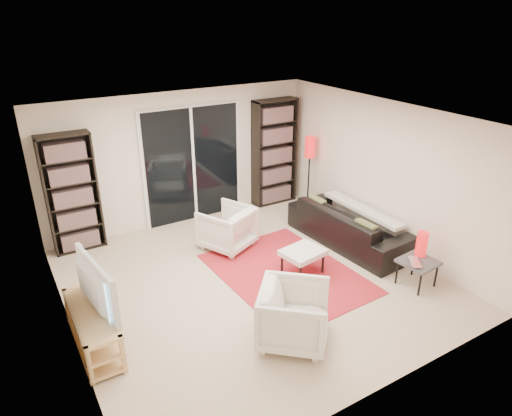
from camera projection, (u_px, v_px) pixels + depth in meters
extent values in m
plane|color=#BCA890|center=(252.00, 280.00, 6.74)|extent=(5.00, 5.00, 0.00)
cube|color=silver|center=(181.00, 158.00, 8.21)|extent=(5.00, 0.02, 2.40)
cube|color=silver|center=(386.00, 298.00, 4.29)|extent=(5.00, 0.02, 2.40)
cube|color=silver|center=(58.00, 253.00, 5.08)|extent=(0.02, 5.00, 2.40)
cube|color=silver|center=(384.00, 174.00, 7.43)|extent=(0.02, 5.00, 2.40)
cube|color=white|center=(251.00, 119.00, 5.76)|extent=(5.00, 5.00, 0.02)
cube|color=white|center=(193.00, 165.00, 8.34)|extent=(1.92, 0.06, 2.16)
cube|color=black|center=(194.00, 165.00, 8.31)|extent=(1.80, 0.02, 2.10)
cube|color=white|center=(194.00, 165.00, 8.31)|extent=(0.05, 0.02, 2.10)
cube|color=black|center=(72.00, 194.00, 7.26)|extent=(0.80, 0.30, 1.95)
cube|color=brown|center=(72.00, 194.00, 7.24)|extent=(0.70, 0.22, 1.85)
cube|color=black|center=(274.00, 153.00, 9.04)|extent=(0.90, 0.30, 2.10)
cube|color=brown|center=(275.00, 153.00, 9.02)|extent=(0.80, 0.22, 2.00)
cube|color=#DBB073|center=(90.00, 312.00, 5.25)|extent=(0.41, 1.30, 0.04)
cube|color=#DBB073|center=(93.00, 329.00, 5.35)|extent=(0.41, 1.30, 0.03)
cube|color=#DBB073|center=(95.00, 341.00, 5.42)|extent=(0.41, 1.30, 0.04)
cube|color=#DBB073|center=(89.00, 366.00, 4.79)|extent=(0.05, 0.05, 0.50)
cube|color=#DBB073|center=(67.00, 306.00, 5.74)|extent=(0.05, 0.05, 0.50)
cube|color=#DBB073|center=(123.00, 354.00, 4.95)|extent=(0.05, 0.05, 0.50)
cube|color=#DBB073|center=(96.00, 298.00, 5.91)|extent=(0.05, 0.05, 0.50)
imported|color=black|center=(88.00, 288.00, 5.13)|extent=(0.28, 1.09, 0.62)
cube|color=#B3202A|center=(286.00, 273.00, 6.91)|extent=(1.89, 2.51, 0.01)
imported|color=black|center=(349.00, 225.00, 7.69)|extent=(1.02, 2.28, 0.65)
imported|color=silver|center=(227.00, 228.00, 7.54)|extent=(1.01, 1.02, 0.71)
imported|color=silver|center=(294.00, 315.00, 5.39)|extent=(1.13, 1.13, 0.74)
cube|color=silver|center=(303.00, 253.00, 6.77)|extent=(0.67, 0.58, 0.08)
cylinder|color=black|center=(300.00, 275.00, 6.57)|extent=(0.04, 0.04, 0.32)
cylinder|color=black|center=(282.00, 264.00, 6.85)|extent=(0.04, 0.04, 0.32)
cylinder|color=black|center=(323.00, 264.00, 6.85)|extent=(0.04, 0.04, 0.32)
cylinder|color=black|center=(304.00, 254.00, 7.13)|extent=(0.04, 0.04, 0.32)
cube|color=#424347|center=(418.00, 262.00, 6.48)|extent=(0.53, 0.53, 0.04)
cylinder|color=black|center=(420.00, 284.00, 6.31)|extent=(0.03, 0.03, 0.38)
cylinder|color=black|center=(397.00, 272.00, 6.59)|extent=(0.03, 0.03, 0.38)
cylinder|color=black|center=(436.00, 275.00, 6.52)|extent=(0.03, 0.03, 0.38)
cylinder|color=black|center=(413.00, 264.00, 6.80)|extent=(0.03, 0.03, 0.38)
imported|color=silver|center=(418.00, 262.00, 6.41)|extent=(0.37, 0.39, 0.03)
cylinder|color=red|center=(422.00, 244.00, 6.55)|extent=(0.16, 0.16, 0.37)
cylinder|color=black|center=(307.00, 208.00, 9.12)|extent=(0.22, 0.22, 0.03)
cylinder|color=black|center=(308.00, 183.00, 8.91)|extent=(0.03, 0.03, 1.11)
cylinder|color=red|center=(310.00, 147.00, 8.61)|extent=(0.20, 0.20, 0.40)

